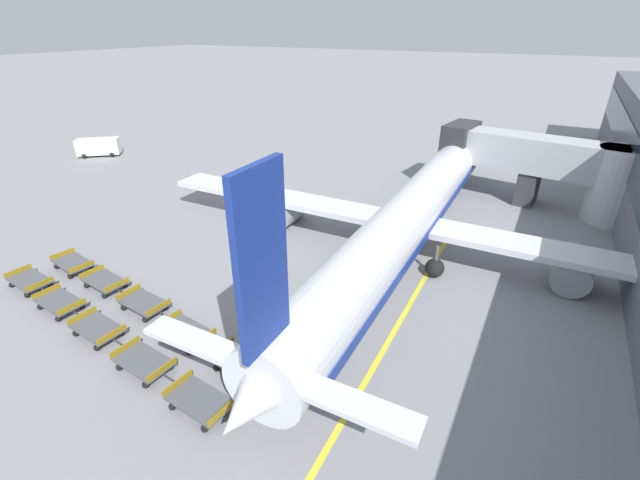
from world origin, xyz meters
TOP-DOWN VIEW (x-y plane):
  - ground_plane at (0.00, 0.00)m, footprint 500.00×500.00m
  - jet_bridge at (25.02, 10.43)m, footprint 18.08×6.94m
  - airplane at (16.10, -3.38)m, footprint 42.78×45.18m
  - service_van at (-27.59, 1.90)m, footprint 5.23×4.84m
  - baggage_dolly_row_near_col_a at (-4.00, -20.88)m, footprint 3.74×1.98m
  - baggage_dolly_row_near_col_b at (0.06, -21.44)m, footprint 3.74×1.98m
  - baggage_dolly_row_near_col_c at (4.25, -21.97)m, footprint 3.75×2.00m
  - baggage_dolly_row_near_col_d at (8.57, -22.57)m, footprint 3.74×1.97m
  - baggage_dolly_row_near_col_e at (12.74, -23.10)m, footprint 3.74×1.98m
  - baggage_dolly_row_mid_a_col_a at (-3.64, -18.10)m, footprint 3.77×2.17m
  - baggage_dolly_row_mid_a_col_b at (0.38, -18.58)m, footprint 3.75×2.01m
  - baggage_dolly_row_mid_a_col_c at (4.56, -19.07)m, footprint 3.74×1.98m
  - baggage_dolly_row_mid_a_col_d at (8.75, -19.84)m, footprint 3.76×2.04m
  - baggage_dolly_row_mid_a_col_e at (12.92, -20.37)m, footprint 3.77×2.12m
  - stand_guidance_stripe at (18.50, -13.07)m, footprint 0.73×26.62m

SIDE VIEW (x-z plane):
  - ground_plane at x=0.00m, z-range 0.00..0.00m
  - stand_guidance_stripe at x=18.50m, z-range 0.00..0.01m
  - baggage_dolly_row_near_col_a at x=-4.00m, z-range 0.02..0.94m
  - baggage_dolly_row_near_col_b at x=0.06m, z-range 0.02..0.94m
  - baggage_dolly_row_near_col_c at x=4.25m, z-range 0.02..0.94m
  - baggage_dolly_row_near_col_d at x=8.57m, z-range 0.02..0.94m
  - baggage_dolly_row_near_col_e at x=12.74m, z-range 0.02..0.94m
  - baggage_dolly_row_mid_a_col_a at x=-3.64m, z-range 0.02..0.94m
  - baggage_dolly_row_mid_a_col_b at x=0.38m, z-range 0.02..0.94m
  - baggage_dolly_row_mid_a_col_c at x=4.56m, z-range 0.02..0.94m
  - baggage_dolly_row_mid_a_col_d at x=8.75m, z-range 0.02..0.94m
  - baggage_dolly_row_mid_a_col_e at x=12.92m, z-range 0.02..0.94m
  - service_van at x=-27.59m, z-range 0.10..2.32m
  - airplane at x=16.10m, z-range -2.89..8.91m
  - jet_bridge at x=25.02m, z-range 0.63..7.33m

